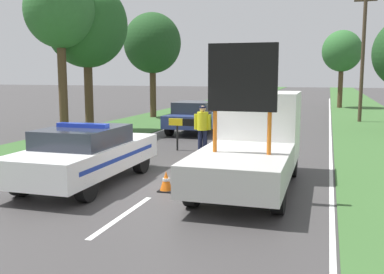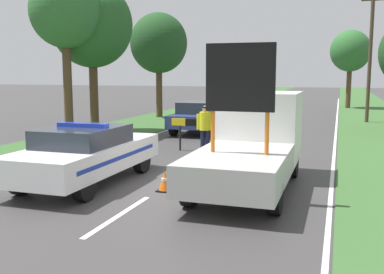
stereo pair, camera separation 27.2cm
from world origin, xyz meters
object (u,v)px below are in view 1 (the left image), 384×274
traffic_cone_centre_front (266,146)px  queued_car_sedan_silver (231,107)px  work_truck (254,140)px  traffic_cone_near_police (191,171)px  roadside_tree_near_left (87,25)px  roadside_tree_mid_right (152,43)px  utility_pole (363,53)px  traffic_cone_behind_barrier (265,141)px  traffic_cone_lane_edge (166,181)px  road_barrier (211,125)px  roadside_tree_near_right (60,12)px  police_car (86,154)px  traffic_cone_near_truck (285,146)px  police_officer (203,125)px  queued_car_hatch_blue (195,116)px  pedestrian_civilian (220,125)px  roadside_tree_mid_left (342,51)px

traffic_cone_centre_front → queued_car_sedan_silver: bearing=107.4°
work_truck → traffic_cone_near_police: work_truck is taller
traffic_cone_near_police → roadside_tree_near_left: (-7.37, 7.97, 4.55)m
roadside_tree_mid_right → utility_pole: 12.26m
traffic_cone_behind_barrier → queued_car_sedan_silver: (-3.49, 10.70, 0.37)m
traffic_cone_lane_edge → traffic_cone_near_police: bearing=64.8°
road_barrier → traffic_cone_near_police: size_ratio=4.45×
road_barrier → traffic_cone_lane_edge: size_ratio=6.40×
traffic_cone_centre_front → roadside_tree_near_right: size_ratio=0.10×
police_car → traffic_cone_near_police: size_ratio=6.99×
traffic_cone_near_police → traffic_cone_behind_barrier: 5.49m
work_truck → road_barrier: (-2.14, 4.03, -0.15)m
roadside_tree_near_left → road_barrier: bearing=-26.6°
road_barrier → roadside_tree_near_left: (-6.67, 3.35, 3.94)m
traffic_cone_lane_edge → work_truck: bearing=37.2°
queued_car_sedan_silver → traffic_cone_near_truck: bearing=111.1°
traffic_cone_lane_edge → roadside_tree_mid_right: bearing=112.7°
traffic_cone_near_police → utility_pole: 17.58m
utility_pole → police_car: bearing=-113.6°
police_officer → traffic_cone_near_police: 4.32m
police_car → traffic_cone_near_police: (2.56, 0.65, -0.42)m
work_truck → traffic_cone_behind_barrier: work_truck is taller
queued_car_hatch_blue → utility_pole: size_ratio=0.56×
police_car → queued_car_hatch_blue: police_car is taller
queued_car_hatch_blue → utility_pole: (7.66, 7.08, 3.07)m
traffic_cone_near_truck → roadside_tree_mid_right: size_ratio=0.08×
police_officer → queued_car_hatch_blue: (-1.84, 5.24, -0.22)m
pedestrian_civilian → roadside_tree_mid_left: bearing=83.5°
roadside_tree_near_right → traffic_cone_centre_front: bearing=-12.1°
roadside_tree_near_right → utility_pole: size_ratio=0.92×
traffic_cone_behind_barrier → police_officer: bearing=-148.9°
traffic_cone_centre_front → traffic_cone_near_truck: traffic_cone_centre_front is taller
work_truck → traffic_cone_near_truck: (0.39, 4.50, -0.86)m
work_truck → traffic_cone_lane_edge: bearing=38.2°
work_truck → traffic_cone_lane_edge: work_truck is taller
work_truck → traffic_cone_near_police: bearing=22.8°
police_car → roadside_tree_mid_left: bearing=81.2°
roadside_tree_near_left → roadside_tree_mid_left: bearing=59.1°
road_barrier → utility_pole: 13.47m
pedestrian_civilian → roadside_tree_mid_right: roadside_tree_mid_right is taller
roadside_tree_mid_right → traffic_cone_near_police: bearing=-65.1°
police_car → roadside_tree_mid_right: bearing=110.8°
pedestrian_civilian → traffic_cone_centre_front: bearing=7.8°
road_barrier → traffic_cone_centre_front: 2.11m
police_car → utility_pole: utility_pole is taller
queued_car_sedan_silver → roadside_tree_mid_left: size_ratio=0.72×
roadside_tree_near_left → roadside_tree_near_right: bearing=-96.7°
traffic_cone_near_police → utility_pole: size_ratio=0.09×
pedestrian_civilian → queued_car_sedan_silver: size_ratio=0.40×
road_barrier → traffic_cone_behind_barrier: size_ratio=4.36×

